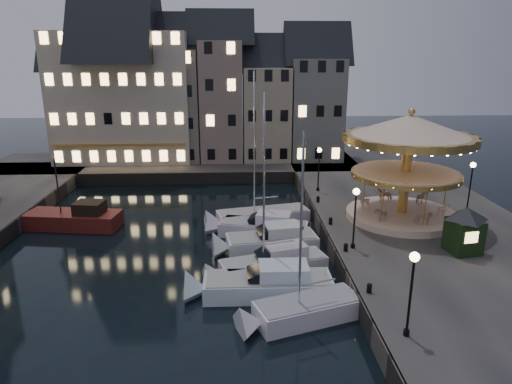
{
  "coord_description": "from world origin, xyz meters",
  "views": [
    {
      "loc": [
        -0.53,
        -26.92,
        13.69
      ],
      "look_at": [
        1.0,
        8.0,
        3.2
      ],
      "focal_mm": 32.0,
      "sensor_mm": 36.0,
      "label": 1
    }
  ],
  "objects_px": {
    "streetlamp_a": "(412,282)",
    "motorboat_a": "(299,312)",
    "carousel": "(408,147)",
    "streetlamp_c": "(319,163)",
    "motorboat_c": "(268,266)",
    "motorboat_b": "(261,285)",
    "motorboat_e": "(258,228)",
    "streetlamp_b": "(355,210)",
    "bollard_d": "(318,199)",
    "bollard_b": "(346,247)",
    "bollard_a": "(369,287)",
    "bollard_c": "(331,220)",
    "ticket_kiosk": "(466,222)",
    "red_fishing_boat": "(75,219)",
    "streetlamp_d": "(471,180)",
    "motorboat_f": "(256,217)",
    "motorboat_d": "(266,242)"
  },
  "relations": [
    {
      "from": "carousel",
      "to": "ticket_kiosk",
      "type": "distance_m",
      "value": 7.65
    },
    {
      "from": "bollard_a",
      "to": "bollard_c",
      "type": "height_order",
      "value": "same"
    },
    {
      "from": "streetlamp_c",
      "to": "bollard_b",
      "type": "relative_size",
      "value": 7.32
    },
    {
      "from": "streetlamp_b",
      "to": "streetlamp_c",
      "type": "xyz_separation_m",
      "value": [
        0.0,
        13.5,
        0.0
      ]
    },
    {
      "from": "bollard_c",
      "to": "carousel",
      "type": "xyz_separation_m",
      "value": [
        5.9,
        1.07,
        5.4
      ]
    },
    {
      "from": "streetlamp_d",
      "to": "motorboat_f",
      "type": "xyz_separation_m",
      "value": [
        -17.4,
        1.41,
        -3.49
      ]
    },
    {
      "from": "motorboat_a",
      "to": "ticket_kiosk",
      "type": "bearing_deg",
      "value": 26.07
    },
    {
      "from": "bollard_c",
      "to": "carousel",
      "type": "distance_m",
      "value": 8.07
    },
    {
      "from": "bollard_a",
      "to": "bollard_c",
      "type": "distance_m",
      "value": 10.5
    },
    {
      "from": "bollard_d",
      "to": "ticket_kiosk",
      "type": "distance_m",
      "value": 13.45
    },
    {
      "from": "streetlamp_b",
      "to": "bollard_b",
      "type": "height_order",
      "value": "streetlamp_b"
    },
    {
      "from": "streetlamp_d",
      "to": "motorboat_c",
      "type": "bearing_deg",
      "value": -154.5
    },
    {
      "from": "bollard_a",
      "to": "motorboat_a",
      "type": "distance_m",
      "value": 4.1
    },
    {
      "from": "streetlamp_a",
      "to": "bollard_c",
      "type": "xyz_separation_m",
      "value": [
        -0.6,
        14.5,
        -2.41
      ]
    },
    {
      "from": "streetlamp_a",
      "to": "motorboat_a",
      "type": "bearing_deg",
      "value": 142.91
    },
    {
      "from": "bollard_b",
      "to": "motorboat_e",
      "type": "height_order",
      "value": "motorboat_e"
    },
    {
      "from": "motorboat_b",
      "to": "bollard_a",
      "type": "bearing_deg",
      "value": -21.92
    },
    {
      "from": "motorboat_b",
      "to": "red_fishing_boat",
      "type": "bearing_deg",
      "value": 141.34
    },
    {
      "from": "bollard_d",
      "to": "motorboat_d",
      "type": "xyz_separation_m",
      "value": [
        -5.04,
        -7.2,
        -0.96
      ]
    },
    {
      "from": "bollard_d",
      "to": "red_fishing_boat",
      "type": "bearing_deg",
      "value": -174.74
    },
    {
      "from": "streetlamp_a",
      "to": "bollard_c",
      "type": "height_order",
      "value": "streetlamp_a"
    },
    {
      "from": "streetlamp_d",
      "to": "carousel",
      "type": "height_order",
      "value": "carousel"
    },
    {
      "from": "motorboat_d",
      "to": "red_fishing_boat",
      "type": "distance_m",
      "value": 16.35
    },
    {
      "from": "bollard_b",
      "to": "motorboat_d",
      "type": "distance_m",
      "value": 6.1
    },
    {
      "from": "streetlamp_b",
      "to": "bollard_d",
      "type": "relative_size",
      "value": 7.32
    },
    {
      "from": "streetlamp_d",
      "to": "motorboat_e",
      "type": "relative_size",
      "value": 0.53
    },
    {
      "from": "bollard_b",
      "to": "motorboat_d",
      "type": "height_order",
      "value": "motorboat_d"
    },
    {
      "from": "streetlamp_d",
      "to": "bollard_a",
      "type": "bearing_deg",
      "value": -132.47
    },
    {
      "from": "streetlamp_c",
      "to": "motorboat_c",
      "type": "distance_m",
      "value": 16.12
    },
    {
      "from": "motorboat_a",
      "to": "motorboat_d",
      "type": "distance_m",
      "value": 9.45
    },
    {
      "from": "streetlamp_a",
      "to": "carousel",
      "type": "xyz_separation_m",
      "value": [
        5.3,
        15.57,
        2.99
      ]
    },
    {
      "from": "bollard_b",
      "to": "motorboat_a",
      "type": "xyz_separation_m",
      "value": [
        -3.92,
        -6.08,
        -1.07
      ]
    },
    {
      "from": "bollard_a",
      "to": "motorboat_e",
      "type": "distance_m",
      "value": 12.95
    },
    {
      "from": "bollard_d",
      "to": "carousel",
      "type": "xyz_separation_m",
      "value": [
        5.9,
        -4.43,
        5.4
      ]
    },
    {
      "from": "streetlamp_d",
      "to": "motorboat_d",
      "type": "xyz_separation_m",
      "value": [
        -16.94,
        -4.2,
        -3.38
      ]
    },
    {
      "from": "bollard_b",
      "to": "red_fishing_boat",
      "type": "distance_m",
      "value": 22.26
    },
    {
      "from": "motorboat_c",
      "to": "bollard_d",
      "type": "bearing_deg",
      "value": 65.0
    },
    {
      "from": "motorboat_f",
      "to": "motorboat_e",
      "type": "bearing_deg",
      "value": -89.39
    },
    {
      "from": "bollard_d",
      "to": "ticket_kiosk",
      "type": "height_order",
      "value": "ticket_kiosk"
    },
    {
      "from": "ticket_kiosk",
      "to": "streetlamp_d",
      "type": "bearing_deg",
      "value": 61.62
    },
    {
      "from": "red_fishing_boat",
      "to": "carousel",
      "type": "xyz_separation_m",
      "value": [
        26.4,
        -2.54,
        6.3
      ]
    },
    {
      "from": "bollard_d",
      "to": "ticket_kiosk",
      "type": "bearing_deg",
      "value": -55.2
    },
    {
      "from": "bollard_c",
      "to": "motorboat_a",
      "type": "distance_m",
      "value": 11.8
    },
    {
      "from": "streetlamp_b",
      "to": "motorboat_b",
      "type": "xyz_separation_m",
      "value": [
        -6.37,
        -3.68,
        -3.37
      ]
    },
    {
      "from": "streetlamp_b",
      "to": "ticket_kiosk",
      "type": "relative_size",
      "value": 1.19
    },
    {
      "from": "bollard_a",
      "to": "motorboat_b",
      "type": "relative_size",
      "value": 0.07
    },
    {
      "from": "bollard_a",
      "to": "motorboat_a",
      "type": "xyz_separation_m",
      "value": [
        -3.92,
        -0.58,
        -1.07
      ]
    },
    {
      "from": "carousel",
      "to": "streetlamp_a",
      "type": "bearing_deg",
      "value": -108.78
    },
    {
      "from": "motorboat_b",
      "to": "motorboat_e",
      "type": "distance_m",
      "value": 9.38
    },
    {
      "from": "motorboat_e",
      "to": "red_fishing_boat",
      "type": "distance_m",
      "value": 15.22
    }
  ]
}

